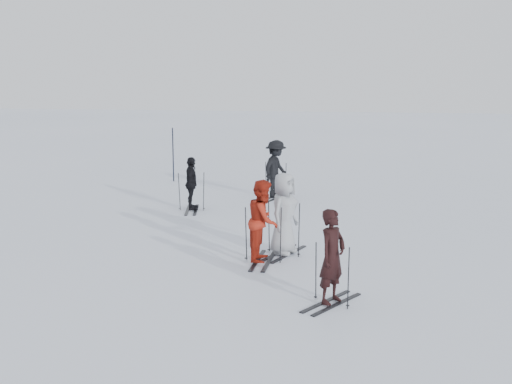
% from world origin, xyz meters
% --- Properties ---
extents(ground, '(120.00, 120.00, 0.00)m').
position_xyz_m(ground, '(0.00, 0.00, 0.00)').
color(ground, silver).
rests_on(ground, ground).
extents(skier_near_dark, '(0.65, 0.73, 1.68)m').
position_xyz_m(skier_near_dark, '(2.44, -4.29, 0.84)').
color(skier_near_dark, black).
rests_on(skier_near_dark, ground).
extents(skier_red, '(0.69, 0.87, 1.77)m').
position_xyz_m(skier_red, '(0.75, -1.92, 0.89)').
color(skier_red, '#9E2111').
rests_on(skier_red, ground).
extents(skier_grey, '(0.84, 1.04, 1.84)m').
position_xyz_m(skier_grey, '(1.10, -1.25, 0.92)').
color(skier_grey, '#9B9FA4').
rests_on(skier_grey, ground).
extents(skier_uphill_left, '(0.59, 1.00, 1.59)m').
position_xyz_m(skier_uphill_left, '(-2.39, 3.01, 0.79)').
color(skier_uphill_left, black).
rests_on(skier_uphill_left, ground).
extents(skier_uphill_far, '(1.07, 1.39, 1.90)m').
position_xyz_m(skier_uphill_far, '(-0.25, 5.53, 0.95)').
color(skier_uphill_far, black).
rests_on(skier_uphill_far, ground).
extents(skis_near_dark, '(1.74, 1.46, 1.12)m').
position_xyz_m(skis_near_dark, '(2.44, -4.29, 0.56)').
color(skis_near_dark, black).
rests_on(skis_near_dark, ground).
extents(skis_red, '(1.72, 0.93, 1.25)m').
position_xyz_m(skis_red, '(0.75, -1.92, 0.62)').
color(skis_red, black).
rests_on(skis_red, ground).
extents(skis_grey, '(1.91, 1.39, 1.25)m').
position_xyz_m(skis_grey, '(1.10, -1.25, 0.62)').
color(skis_grey, black).
rests_on(skis_grey, ground).
extents(skis_uphill_left, '(1.79, 1.22, 1.20)m').
position_xyz_m(skis_uphill_left, '(-2.39, 3.01, 0.60)').
color(skis_uphill_left, black).
rests_on(skis_uphill_left, ground).
extents(skis_uphill_far, '(1.89, 1.41, 1.23)m').
position_xyz_m(skis_uphill_far, '(-0.25, 5.53, 0.62)').
color(skis_uphill_far, black).
rests_on(skis_uphill_far, ground).
extents(piste_marker, '(0.05, 0.05, 2.07)m').
position_xyz_m(piste_marker, '(-4.71, 8.15, 1.04)').
color(piste_marker, black).
rests_on(piste_marker, ground).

